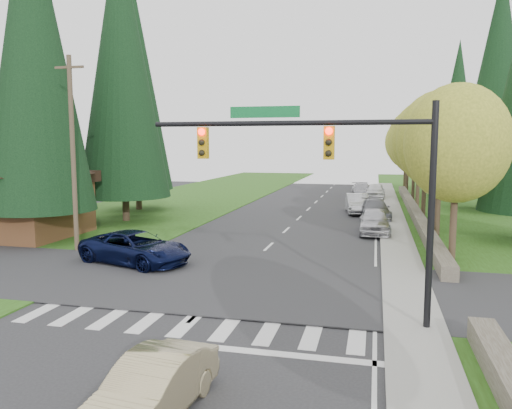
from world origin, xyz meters
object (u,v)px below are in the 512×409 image
at_px(parked_car_a, 375,221).
at_px(parked_car_d, 375,191).
at_px(parked_car_c, 357,204).
at_px(parked_car_b, 375,209).
at_px(suv_navy, 136,248).
at_px(parked_car_e, 362,190).
at_px(sedan_champagne, 152,389).

height_order(parked_car_a, parked_car_d, parked_car_a).
bearing_deg(parked_car_d, parked_car_c, -94.96).
distance_m(parked_car_c, parked_car_d, 11.82).
relative_size(parked_car_a, parked_car_b, 0.94).
distance_m(suv_navy, parked_car_d, 33.51).
relative_size(parked_car_d, parked_car_e, 0.92).
distance_m(parked_car_b, parked_car_c, 3.08).
bearing_deg(parked_car_a, parked_car_d, 88.43).
distance_m(parked_car_b, parked_car_e, 15.64).
distance_m(suv_navy, parked_car_e, 34.14).
bearing_deg(parked_car_e, parked_car_b, -92.49).
xyz_separation_m(suv_navy, parked_car_a, (10.81, 10.76, 0.04)).
xyz_separation_m(parked_car_b, parked_car_e, (-1.40, 15.58, 0.00)).
xyz_separation_m(parked_car_a, parked_car_d, (0.00, 20.95, -0.01)).
height_order(parked_car_d, parked_car_e, parked_car_d).
height_order(sedan_champagne, parked_car_d, parked_car_d).
distance_m(sedan_champagne, parked_car_d, 43.98).
bearing_deg(parked_car_a, parked_car_b, 88.43).
height_order(parked_car_c, parked_car_d, parked_car_d).
height_order(suv_navy, parked_car_c, parked_car_c).
xyz_separation_m(sedan_champagne, parked_car_d, (4.31, 43.77, 0.16)).
bearing_deg(parked_car_b, sedan_champagne, -104.13).
relative_size(suv_navy, parked_car_d, 1.18).
bearing_deg(parked_car_b, parked_car_c, 111.30).
bearing_deg(parked_car_c, parked_car_a, -89.09).
relative_size(suv_navy, parked_car_e, 1.09).
height_order(suv_navy, parked_car_b, suv_navy).
height_order(parked_car_c, parked_car_e, parked_car_c).
relative_size(parked_car_c, parked_car_e, 0.95).
bearing_deg(parked_car_e, parked_car_a, -93.99).
bearing_deg(parked_car_d, parked_car_a, -88.16).
distance_m(sedan_champagne, suv_navy, 13.69).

